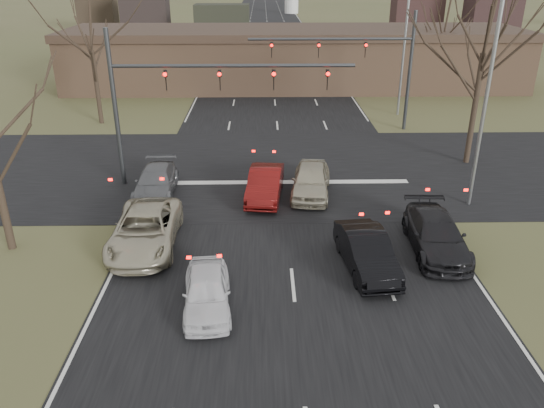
{
  "coord_description": "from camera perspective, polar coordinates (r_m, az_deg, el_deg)",
  "views": [
    {
      "loc": [
        -1.07,
        -13.46,
        10.75
      ],
      "look_at": [
        -0.72,
        5.81,
        2.0
      ],
      "focal_mm": 35.0,
      "sensor_mm": 36.0,
      "label": 1
    }
  ],
  "objects": [
    {
      "name": "tree_right_far",
      "position": [
        51.19,
        18.28,
        19.04
      ],
      "size": [
        5.4,
        5.4,
        9.0
      ],
      "color": "black",
      "rests_on": "ground"
    },
    {
      "name": "car_white_sedan",
      "position": [
        18.28,
        -7.03,
        -9.28
      ],
      "size": [
        1.9,
        4.02,
        1.33
      ],
      "primitive_type": "imported",
      "rotation": [
        0.0,
        0.0,
        0.09
      ],
      "color": "white",
      "rests_on": "ground"
    },
    {
      "name": "mast_arm_far",
      "position": [
        37.61,
        10.45,
        15.27
      ],
      "size": [
        11.12,
        0.24,
        8.0
      ],
      "color": "#383A3D",
      "rests_on": "ground"
    },
    {
      "name": "road_main",
      "position": [
        74.24,
        -0.22,
        16.11
      ],
      "size": [
        14.0,
        300.0,
        0.02
      ],
      "primitive_type": "cube",
      "color": "black",
      "rests_on": "ground"
    },
    {
      "name": "car_red_ahead",
      "position": [
        26.43,
        -0.75,
        2.19
      ],
      "size": [
        2.06,
        4.67,
        1.49
      ],
      "primitive_type": "imported",
      "rotation": [
        0.0,
        0.0,
        -0.11
      ],
      "color": "#590D0C",
      "rests_on": "ground"
    },
    {
      "name": "ground",
      "position": [
        17.26,
        2.82,
        -14.14
      ],
      "size": [
        360.0,
        360.0,
        0.0
      ],
      "primitive_type": "plane",
      "color": "#4B512B",
      "rests_on": "ground"
    },
    {
      "name": "mast_arm_near",
      "position": [
        27.38,
        -9.99,
        12.1
      ],
      "size": [
        12.12,
        0.24,
        8.0
      ],
      "color": "#383A3D",
      "rests_on": "ground"
    },
    {
      "name": "streetlight_right_near",
      "position": [
        25.97,
        21.8,
        11.26
      ],
      "size": [
        2.34,
        0.25,
        10.0
      ],
      "color": "gray",
      "rests_on": "ground"
    },
    {
      "name": "car_silver_suv",
      "position": [
        22.45,
        -13.5,
        -2.7
      ],
      "size": [
        2.7,
        5.63,
        1.55
      ],
      "primitive_type": "imported",
      "rotation": [
        0.0,
        0.0,
        0.02
      ],
      "color": "#BAB296",
      "rests_on": "ground"
    },
    {
      "name": "car_silver_ahead",
      "position": [
        26.85,
        4.21,
        2.58
      ],
      "size": [
        2.48,
        4.84,
        1.58
      ],
      "primitive_type": "imported",
      "rotation": [
        0.0,
        0.0,
        -0.14
      ],
      "color": "#B0A98F",
      "rests_on": "ground"
    },
    {
      "name": "car_grey_ahead",
      "position": [
        27.5,
        -12.37,
        2.36
      ],
      "size": [
        2.05,
        4.77,
        1.37
      ],
      "primitive_type": "imported",
      "rotation": [
        0.0,
        0.0,
        0.03
      ],
      "color": "slate",
      "rests_on": "ground"
    },
    {
      "name": "tree_right_near",
      "position": [
        31.89,
        22.53,
        19.38
      ],
      "size": [
        6.9,
        6.9,
        11.5
      ],
      "color": "black",
      "rests_on": "ground"
    },
    {
      "name": "tree_left_far",
      "position": [
        40.41,
        -19.23,
        18.33
      ],
      "size": [
        5.7,
        5.7,
        9.5
      ],
      "color": "black",
      "rests_on": "ground"
    },
    {
      "name": "building",
      "position": [
        52.18,
        2.42,
        15.49
      ],
      "size": [
        42.4,
        10.4,
        5.3
      ],
      "color": "#886349",
      "rests_on": "ground"
    },
    {
      "name": "road_cross",
      "position": [
        30.43,
        1.03,
        3.77
      ],
      "size": [
        200.0,
        14.0,
        0.02
      ],
      "primitive_type": "cube",
      "color": "black",
      "rests_on": "ground"
    },
    {
      "name": "streetlight_right_far",
      "position": [
        42.09,
        13.85,
        16.71
      ],
      "size": [
        2.34,
        0.25,
        10.0
      ],
      "color": "gray",
      "rests_on": "ground"
    },
    {
      "name": "car_black_hatch",
      "position": [
        20.6,
        10.13,
        -5.08
      ],
      "size": [
        2.04,
        4.63,
        1.48
      ],
      "primitive_type": "imported",
      "rotation": [
        0.0,
        0.0,
        0.11
      ],
      "color": "black",
      "rests_on": "ground"
    },
    {
      "name": "car_charcoal_sedan",
      "position": [
        22.55,
        17.24,
        -3.15
      ],
      "size": [
        2.28,
        5.12,
        1.46
      ],
      "primitive_type": "imported",
      "rotation": [
        0.0,
        0.0,
        -0.05
      ],
      "color": "black",
      "rests_on": "ground"
    }
  ]
}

